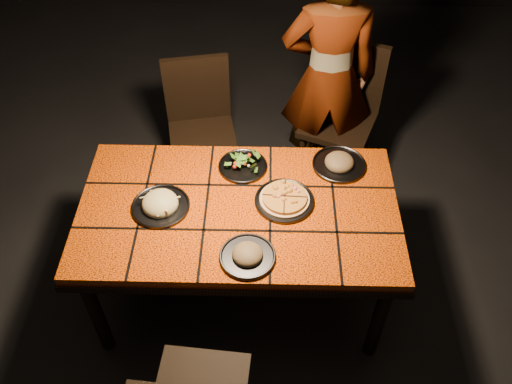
{
  "coord_description": "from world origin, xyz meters",
  "views": [
    {
      "loc": [
        0.13,
        -1.79,
        2.77
      ],
      "look_at": [
        0.09,
        0.04,
        0.82
      ],
      "focal_mm": 38.0,
      "sensor_mm": 36.0,
      "label": 1
    }
  ],
  "objects_px": {
    "plate_pasta": "(160,204)",
    "diner": "(328,77)",
    "chair_far_right": "(344,105)",
    "dining_table": "(239,217)",
    "chair_far_left": "(200,119)",
    "plate_pizza": "(284,200)"
  },
  "relations": [
    {
      "from": "plate_pizza",
      "to": "plate_pasta",
      "type": "distance_m",
      "value": 0.62
    },
    {
      "from": "plate_pasta",
      "to": "diner",
      "type": "bearing_deg",
      "value": 49.31
    },
    {
      "from": "diner",
      "to": "plate_pasta",
      "type": "bearing_deg",
      "value": 47.6
    },
    {
      "from": "chair_far_left",
      "to": "plate_pasta",
      "type": "height_order",
      "value": "chair_far_left"
    },
    {
      "from": "chair_far_left",
      "to": "chair_far_right",
      "type": "height_order",
      "value": "chair_far_right"
    },
    {
      "from": "diner",
      "to": "plate_pasta",
      "type": "relative_size",
      "value": 5.59
    },
    {
      "from": "dining_table",
      "to": "plate_pizza",
      "type": "height_order",
      "value": "plate_pizza"
    },
    {
      "from": "dining_table",
      "to": "chair_far_left",
      "type": "bearing_deg",
      "value": 107.23
    },
    {
      "from": "dining_table",
      "to": "diner",
      "type": "xyz_separation_m",
      "value": [
        0.51,
        1.03,
        0.14
      ]
    },
    {
      "from": "chair_far_right",
      "to": "plate_pizza",
      "type": "bearing_deg",
      "value": -89.7
    },
    {
      "from": "chair_far_left",
      "to": "plate_pizza",
      "type": "distance_m",
      "value": 1.08
    },
    {
      "from": "chair_far_right",
      "to": "dining_table",
      "type": "bearing_deg",
      "value": -98.82
    },
    {
      "from": "chair_far_left",
      "to": "plate_pasta",
      "type": "relative_size",
      "value": 3.18
    },
    {
      "from": "dining_table",
      "to": "chair_far_left",
      "type": "distance_m",
      "value": 1.01
    },
    {
      "from": "dining_table",
      "to": "plate_pasta",
      "type": "distance_m",
      "value": 0.4
    },
    {
      "from": "chair_far_right",
      "to": "diner",
      "type": "relative_size",
      "value": 0.6
    },
    {
      "from": "dining_table",
      "to": "diner",
      "type": "distance_m",
      "value": 1.16
    },
    {
      "from": "plate_pasta",
      "to": "chair_far_right",
      "type": "bearing_deg",
      "value": 46.74
    },
    {
      "from": "dining_table",
      "to": "chair_far_left",
      "type": "height_order",
      "value": "chair_far_left"
    },
    {
      "from": "diner",
      "to": "plate_pasta",
      "type": "distance_m",
      "value": 1.38
    },
    {
      "from": "chair_far_right",
      "to": "plate_pasta",
      "type": "height_order",
      "value": "chair_far_right"
    },
    {
      "from": "chair_far_left",
      "to": "plate_pizza",
      "type": "bearing_deg",
      "value": -71.07
    }
  ]
}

